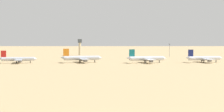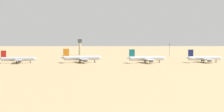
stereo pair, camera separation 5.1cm
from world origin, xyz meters
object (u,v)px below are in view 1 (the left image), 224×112
(parked_jet_red_2, at_px, (18,59))
(control_tower, at_px, (80,45))
(parked_jet_orange_3, at_px, (81,58))
(parked_jet_teal_4, at_px, (146,58))
(parked_jet_navy_5, at_px, (204,58))
(light_pole_west, at_px, (169,49))

(parked_jet_red_2, bearing_deg, control_tower, 64.79)
(parked_jet_orange_3, height_order, parked_jet_teal_4, parked_jet_orange_3)
(parked_jet_navy_5, relative_size, control_tower, 1.77)
(parked_jet_teal_4, xyz_separation_m, control_tower, (-59.27, 157.84, 8.44))
(control_tower, distance_m, light_pole_west, 117.82)
(parked_jet_navy_5, distance_m, control_tower, 193.54)
(parked_jet_orange_3, bearing_deg, parked_jet_teal_4, -18.95)
(parked_jet_orange_3, bearing_deg, parked_jet_navy_5, -13.58)
(parked_jet_orange_3, height_order, light_pole_west, light_pole_west)
(parked_jet_teal_4, bearing_deg, control_tower, 104.85)
(parked_jet_navy_5, bearing_deg, parked_jet_red_2, 172.38)
(parked_jet_teal_4, height_order, parked_jet_navy_5, parked_jet_teal_4)
(parked_jet_orange_3, distance_m, control_tower, 148.01)
(parked_jet_red_2, bearing_deg, parked_jet_teal_4, -7.94)
(parked_jet_orange_3, distance_m, parked_jet_navy_5, 114.16)
(parked_jet_red_2, bearing_deg, parked_jet_navy_5, -6.23)
(parked_jet_red_2, relative_size, parked_jet_orange_3, 0.89)
(parked_jet_red_2, height_order, parked_jet_orange_3, parked_jet_orange_3)
(parked_jet_teal_4, distance_m, light_pole_west, 114.91)
(parked_jet_red_2, bearing_deg, parked_jet_orange_3, -1.78)
(parked_jet_red_2, distance_m, light_pole_west, 190.02)
(parked_jet_red_2, distance_m, parked_jet_teal_4, 117.18)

